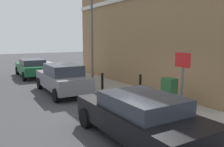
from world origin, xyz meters
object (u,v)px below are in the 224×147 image
(utility_cabinet, at_px, (169,93))
(bollard_near_cabinet, at_px, (140,84))
(street_sign, at_px, (182,78))
(bollard_far_kerb, at_px, (102,83))
(lamppost, at_px, (92,31))
(car_grey, at_px, (63,78))
(car_green, at_px, (32,67))
(car_black, at_px, (139,116))

(utility_cabinet, distance_m, bollard_near_cabinet, 1.98)
(bollard_near_cabinet, relative_size, street_sign, 0.45)
(bollard_far_kerb, xyz_separation_m, lamppost, (1.17, 3.46, 2.60))
(bollard_far_kerb, distance_m, street_sign, 5.06)
(car_grey, relative_size, bollard_far_kerb, 4.25)
(car_grey, relative_size, bollard_near_cabinet, 4.25)
(street_sign, bearing_deg, bollard_far_kerb, 90.78)
(bollard_far_kerb, relative_size, street_sign, 0.45)
(car_grey, xyz_separation_m, car_green, (-0.17, 6.30, -0.08))
(utility_cabinet, bearing_deg, bollard_far_kerb, 110.41)
(car_black, distance_m, bollard_near_cabinet, 4.64)
(car_black, relative_size, lamppost, 0.77)
(utility_cabinet, bearing_deg, car_grey, 117.92)
(car_green, xyz_separation_m, utility_cabinet, (2.82, -11.29, -0.04))
(car_green, bearing_deg, utility_cabinet, -164.47)
(utility_cabinet, xyz_separation_m, street_sign, (-1.15, -1.69, 0.98))
(lamppost, bearing_deg, car_black, -107.88)
(street_sign, bearing_deg, car_grey, 102.59)
(car_black, height_order, bollard_near_cabinet, car_black)
(car_green, distance_m, street_sign, 13.12)
(car_green, xyz_separation_m, street_sign, (1.67, -12.98, 0.94))
(car_grey, distance_m, utility_cabinet, 5.66)
(car_green, distance_m, bollard_near_cabinet, 9.76)
(bollard_near_cabinet, bearing_deg, car_grey, 132.35)
(car_grey, height_order, bollard_near_cabinet, car_grey)
(car_black, height_order, lamppost, lamppost)
(street_sign, bearing_deg, bollard_near_cabinet, 71.13)
(bollard_near_cabinet, bearing_deg, street_sign, -108.87)
(lamppost, bearing_deg, bollard_near_cabinet, -88.19)
(car_green, relative_size, bollard_far_kerb, 4.23)
(car_green, height_order, bollard_near_cabinet, car_green)
(bollard_near_cabinet, relative_size, lamppost, 0.18)
(car_grey, bearing_deg, street_sign, -166.04)
(car_black, xyz_separation_m, street_sign, (1.61, -0.02, 0.93))
(car_green, relative_size, utility_cabinet, 3.82)
(bollard_near_cabinet, bearing_deg, car_black, -128.12)
(bollard_near_cabinet, xyz_separation_m, bollard_far_kerb, (-1.32, 1.30, 0.00))
(car_black, xyz_separation_m, bollard_far_kerb, (1.54, 4.96, -0.02))
(car_black, distance_m, car_grey, 6.67)
(bollard_near_cabinet, xyz_separation_m, street_sign, (-1.25, -3.67, 0.96))
(car_green, xyz_separation_m, bollard_near_cabinet, (2.92, -9.31, -0.01))
(bollard_far_kerb, distance_m, lamppost, 4.48)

